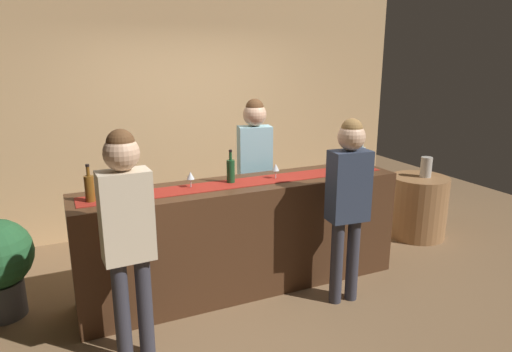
# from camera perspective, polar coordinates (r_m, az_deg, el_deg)

# --- Properties ---
(ground_plane) EXTENTS (10.00, 10.00, 0.00)m
(ground_plane) POSITION_cam_1_polar(r_m,az_deg,el_deg) (4.46, -1.50, -13.66)
(ground_plane) COLOR brown
(back_wall) EXTENTS (6.00, 0.12, 2.90)m
(back_wall) POSITION_cam_1_polar(r_m,az_deg,el_deg) (5.76, -9.08, 7.93)
(back_wall) COLOR tan
(back_wall) RESTS_ON ground
(bar_counter) EXTENTS (2.99, 0.60, 1.03)m
(bar_counter) POSITION_cam_1_polar(r_m,az_deg,el_deg) (4.24, -1.55, -7.56)
(bar_counter) COLOR #472B19
(bar_counter) RESTS_ON ground
(counter_runner_cloth) EXTENTS (2.84, 0.28, 0.01)m
(counter_runner_cloth) POSITION_cam_1_polar(r_m,az_deg,el_deg) (4.07, -1.60, -0.83)
(counter_runner_cloth) COLOR maroon
(counter_runner_cloth) RESTS_ON bar_counter
(wine_bottle_green) EXTENTS (0.07, 0.07, 0.30)m
(wine_bottle_green) POSITION_cam_1_polar(r_m,az_deg,el_deg) (4.05, -3.21, 0.68)
(wine_bottle_green) COLOR #194723
(wine_bottle_green) RESTS_ON bar_counter
(wine_bottle_amber) EXTENTS (0.07, 0.07, 0.30)m
(wine_bottle_amber) POSITION_cam_1_polar(r_m,az_deg,el_deg) (3.74, -20.23, -1.43)
(wine_bottle_amber) COLOR brown
(wine_bottle_amber) RESTS_ON bar_counter
(wine_bottle_clear) EXTENTS (0.07, 0.07, 0.30)m
(wine_bottle_clear) POSITION_cam_1_polar(r_m,az_deg,el_deg) (4.71, 13.15, 2.36)
(wine_bottle_clear) COLOR #B2C6C1
(wine_bottle_clear) RESTS_ON bar_counter
(wine_glass_near_customer) EXTENTS (0.07, 0.07, 0.14)m
(wine_glass_near_customer) POSITION_cam_1_polar(r_m,az_deg,el_deg) (4.18, 2.48, 1.04)
(wine_glass_near_customer) COLOR silver
(wine_glass_near_customer) RESTS_ON bar_counter
(wine_glass_mid_counter) EXTENTS (0.07, 0.07, 0.14)m
(wine_glass_mid_counter) POSITION_cam_1_polar(r_m,az_deg,el_deg) (4.59, 12.07, 2.01)
(wine_glass_mid_counter) COLOR silver
(wine_glass_mid_counter) RESTS_ON bar_counter
(wine_glass_far_end) EXTENTS (0.07, 0.07, 0.14)m
(wine_glass_far_end) POSITION_cam_1_polar(r_m,az_deg,el_deg) (3.93, -8.26, -0.01)
(wine_glass_far_end) COLOR silver
(wine_glass_far_end) RESTS_ON bar_counter
(bartender) EXTENTS (0.37, 0.26, 1.71)m
(bartender) POSITION_cam_1_polar(r_m,az_deg,el_deg) (4.72, -0.16, 1.82)
(bartender) COLOR #26262B
(bartender) RESTS_ON ground
(customer_sipping) EXTENTS (0.36, 0.23, 1.64)m
(customer_sipping) POSITION_cam_1_polar(r_m,az_deg,el_deg) (3.91, 11.56, -2.12)
(customer_sipping) COLOR #33333D
(customer_sipping) RESTS_ON ground
(customer_browsing) EXTENTS (0.35, 0.24, 1.68)m
(customer_browsing) POSITION_cam_1_polar(r_m,az_deg,el_deg) (3.17, -15.96, -5.86)
(customer_browsing) COLOR #33333D
(customer_browsing) RESTS_ON ground
(round_side_table) EXTENTS (0.68, 0.68, 0.74)m
(round_side_table) POSITION_cam_1_polar(r_m,az_deg,el_deg) (5.81, 19.70, -3.64)
(round_side_table) COLOR #996B42
(round_side_table) RESTS_ON ground
(vase_on_side_table) EXTENTS (0.13, 0.13, 0.24)m
(vase_on_side_table) POSITION_cam_1_polar(r_m,az_deg,el_deg) (5.71, 20.65, 1.06)
(vase_on_side_table) COLOR #B7B2A8
(vase_on_side_table) RESTS_ON round_side_table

